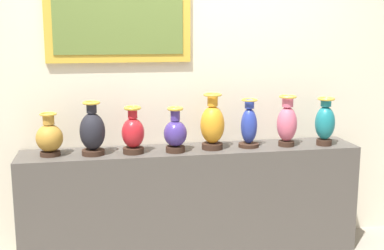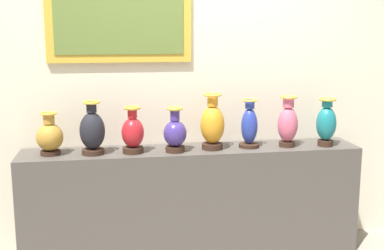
{
  "view_description": "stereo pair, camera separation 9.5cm",
  "coord_description": "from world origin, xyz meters",
  "views": [
    {
      "loc": [
        -0.69,
        -3.58,
        1.71
      ],
      "look_at": [
        0.0,
        0.0,
        1.01
      ],
      "focal_mm": 47.11,
      "sensor_mm": 36.0,
      "label": 1
    },
    {
      "loc": [
        -0.6,
        -3.6,
        1.71
      ],
      "look_at": [
        0.0,
        0.0,
        1.01
      ],
      "focal_mm": 47.11,
      "sensor_mm": 36.0,
      "label": 2
    }
  ],
  "objects": [
    {
      "name": "back_wall",
      "position": [
        -0.01,
        0.26,
        1.58
      ],
      "size": [
        3.84,
        0.14,
        3.15
      ],
      "color": "beige",
      "rests_on": "ground_plane"
    },
    {
      "name": "display_shelf",
      "position": [
        0.0,
        0.0,
        0.41
      ],
      "size": [
        2.52,
        0.39,
        0.83
      ],
      "primitive_type": "cube",
      "color": "#4C4742",
      "rests_on": "ground_plane"
    },
    {
      "name": "vase_teal",
      "position": [
        1.02,
        -0.07,
        1.0
      ],
      "size": [
        0.15,
        0.15,
        0.37
      ],
      "color": "#382319",
      "rests_on": "display_shelf"
    },
    {
      "name": "vase_crimson",
      "position": [
        -0.44,
        -0.05,
        0.98
      ],
      "size": [
        0.16,
        0.16,
        0.34
      ],
      "color": "#382319",
      "rests_on": "display_shelf"
    },
    {
      "name": "vase_ochre",
      "position": [
        -1.02,
        -0.01,
        0.96
      ],
      "size": [
        0.19,
        0.19,
        0.31
      ],
      "color": "#382319",
      "rests_on": "display_shelf"
    },
    {
      "name": "vase_rose",
      "position": [
        0.73,
        -0.04,
        1.01
      ],
      "size": [
        0.15,
        0.15,
        0.39
      ],
      "color": "#382319",
      "rests_on": "display_shelf"
    },
    {
      "name": "vase_cobalt",
      "position": [
        0.43,
        -0.02,
        0.99
      ],
      "size": [
        0.15,
        0.15,
        0.37
      ],
      "color": "#382319",
      "rests_on": "display_shelf"
    },
    {
      "name": "vase_onyx",
      "position": [
        -0.72,
        -0.04,
        0.99
      ],
      "size": [
        0.18,
        0.18,
        0.38
      ],
      "color": "#382319",
      "rests_on": "display_shelf"
    },
    {
      "name": "vase_indigo",
      "position": [
        -0.14,
        -0.07,
        0.97
      ],
      "size": [
        0.17,
        0.17,
        0.33
      ],
      "color": "#382319",
      "rests_on": "display_shelf"
    },
    {
      "name": "vase_amber",
      "position": [
        0.15,
        -0.03,
        1.01
      ],
      "size": [
        0.18,
        0.18,
        0.42
      ],
      "color": "#382319",
      "rests_on": "display_shelf"
    }
  ]
}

